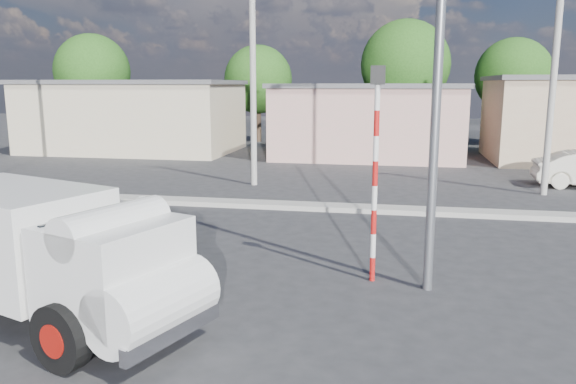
% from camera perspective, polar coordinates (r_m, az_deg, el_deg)
% --- Properties ---
extents(ground_plane, '(120.00, 120.00, 0.00)m').
position_cam_1_polar(ground_plane, '(11.10, -8.85, -10.39)').
color(ground_plane, '#2B2B2E').
rests_on(ground_plane, ground).
extents(median, '(40.00, 0.80, 0.16)m').
position_cam_1_polar(median, '(18.50, -0.51, -1.36)').
color(median, '#99968E').
rests_on(median, ground).
extents(truck, '(5.81, 3.69, 2.26)m').
position_cam_1_polar(truck, '(10.11, -22.97, -5.79)').
color(truck, black).
rests_on(truck, ground).
extents(bicycle, '(1.94, 1.14, 0.96)m').
position_cam_1_polar(bicycle, '(11.29, -13.99, -7.63)').
color(bicycle, black).
rests_on(bicycle, ground).
extents(cyclist, '(0.54, 0.68, 1.63)m').
position_cam_1_polar(cyclist, '(11.19, -14.07, -6.02)').
color(cyclist, silver).
rests_on(cyclist, ground).
extents(traffic_pole, '(0.28, 0.18, 4.36)m').
position_cam_1_polar(traffic_pole, '(11.31, 8.89, 3.59)').
color(traffic_pole, red).
rests_on(traffic_pole, ground).
extents(streetlight, '(2.34, 0.22, 9.00)m').
position_cam_1_polar(streetlight, '(10.97, 14.30, 15.57)').
color(streetlight, slate).
rests_on(streetlight, ground).
extents(building_row, '(37.80, 7.30, 4.44)m').
position_cam_1_polar(building_row, '(31.87, 6.48, 7.46)').
color(building_row, beige).
rests_on(building_row, ground).
extents(tree_row, '(43.62, 7.43, 8.42)m').
position_cam_1_polar(tree_row, '(38.18, 11.44, 12.17)').
color(tree_row, '#38281E').
rests_on(tree_row, ground).
extents(utility_poles, '(35.40, 0.24, 8.00)m').
position_cam_1_polar(utility_poles, '(21.72, 10.22, 10.89)').
color(utility_poles, '#99968E').
rests_on(utility_poles, ground).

